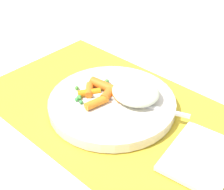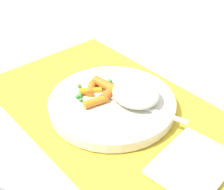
% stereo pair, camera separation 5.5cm
% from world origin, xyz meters
% --- Properties ---
extents(ground_plane, '(2.40, 2.40, 0.00)m').
position_xyz_m(ground_plane, '(0.00, 0.00, 0.00)').
color(ground_plane, white).
extents(placemat, '(0.51, 0.31, 0.01)m').
position_xyz_m(placemat, '(0.00, 0.00, 0.00)').
color(placemat, gold).
rests_on(placemat, ground_plane).
extents(plate, '(0.24, 0.24, 0.02)m').
position_xyz_m(plate, '(0.00, 0.00, 0.02)').
color(plate, silver).
rests_on(plate, placemat).
extents(rice_mound, '(0.09, 0.08, 0.03)m').
position_xyz_m(rice_mound, '(-0.03, -0.03, 0.04)').
color(rice_mound, beige).
rests_on(rice_mound, plate).
extents(carrot_portion, '(0.09, 0.08, 0.02)m').
position_xyz_m(carrot_portion, '(0.02, 0.00, 0.03)').
color(carrot_portion, orange).
rests_on(carrot_portion, plate).
extents(pea_scatter, '(0.06, 0.09, 0.01)m').
position_xyz_m(pea_scatter, '(0.04, 0.01, 0.03)').
color(pea_scatter, green).
rests_on(pea_scatter, plate).
extents(fork, '(0.18, 0.08, 0.01)m').
position_xyz_m(fork, '(-0.03, -0.01, 0.03)').
color(fork, silver).
rests_on(fork, plate).
extents(napkin, '(0.11, 0.14, 0.01)m').
position_xyz_m(napkin, '(-0.19, 0.00, 0.01)').
color(napkin, white).
rests_on(napkin, placemat).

